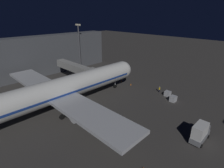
# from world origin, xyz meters

# --- Properties ---
(ground_plane) EXTENTS (320.00, 320.00, 0.00)m
(ground_plane) POSITION_xyz_m (0.00, 0.00, 0.00)
(ground_plane) COLOR #383533
(airliner_at_gate) EXTENTS (49.26, 57.76, 19.63)m
(airliner_at_gate) POSITION_xyz_m (0.00, 8.68, 5.38)
(airliner_at_gate) COLOR silver
(airliner_at_gate) RESTS_ON ground_plane
(jet_bridge) EXTENTS (21.18, 3.40, 7.03)m
(jet_bridge) POSITION_xyz_m (11.43, -6.94, 5.50)
(jet_bridge) COLOR #9E9E99
(jet_bridge) RESTS_ON ground_plane
(terminal_wall) EXTENTS (6.00, 80.00, 15.16)m
(terminal_wall) POSITION_xyz_m (31.00, 7.36, 7.58)
(terminal_wall) COLOR #4C4F54
(terminal_wall) RESTS_ON ground_plane
(apron_floodlight_mast) EXTENTS (2.90, 0.50, 19.16)m
(apron_floodlight_mast) POSITION_xyz_m (25.50, -17.72, 11.04)
(apron_floodlight_mast) COLOR #59595E
(apron_floodlight_mast) RESTS_ON ground_plane
(cargo_truck_aft) EXTENTS (2.36, 5.32, 3.89)m
(cargo_truck_aft) POSITION_xyz_m (-29.73, -5.95, 1.94)
(cargo_truck_aft) COLOR slate
(cargo_truck_aft) RESTS_ON ground_plane
(baggage_container_near_belt) EXTENTS (1.64, 1.56, 1.48)m
(baggage_container_near_belt) POSITION_xyz_m (-15.41, -19.99, 0.74)
(baggage_container_near_belt) COLOR #B7BABF
(baggage_container_near_belt) RESTS_ON ground_plane
(baggage_container_mid_row) EXTENTS (1.53, 1.82, 1.59)m
(baggage_container_mid_row) POSITION_xyz_m (-18.28, -17.88, 0.80)
(baggage_container_mid_row) COLOR #B7BABF
(baggage_container_mid_row) RESTS_ON ground_plane
(ground_crew_by_belt_loader) EXTENTS (0.40, 0.40, 1.88)m
(ground_crew_by_belt_loader) POSITION_xyz_m (-12.26, -20.59, 1.04)
(ground_crew_by_belt_loader) COLOR black
(ground_crew_by_belt_loader) RESTS_ON ground_plane
(traffic_cone_nose_port) EXTENTS (0.36, 0.36, 0.55)m
(traffic_cone_nose_port) POSITION_xyz_m (-2.20, -18.81, 0.28)
(traffic_cone_nose_port) COLOR orange
(traffic_cone_nose_port) RESTS_ON ground_plane
(traffic_cone_nose_starboard) EXTENTS (0.36, 0.36, 0.55)m
(traffic_cone_nose_starboard) POSITION_xyz_m (2.20, -18.81, 0.28)
(traffic_cone_nose_starboard) COLOR orange
(traffic_cone_nose_starboard) RESTS_ON ground_plane
(traffic_cone_wingtip_svc_side) EXTENTS (0.36, 0.36, 0.55)m
(traffic_cone_wingtip_svc_side) POSITION_xyz_m (-26.13, 7.35, 0.28)
(traffic_cone_wingtip_svc_side) COLOR orange
(traffic_cone_wingtip_svc_side) RESTS_ON ground_plane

